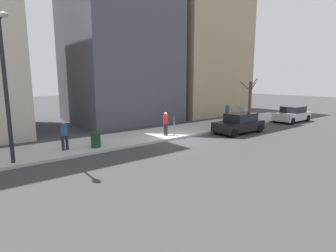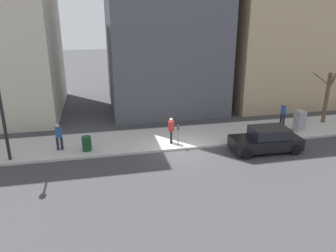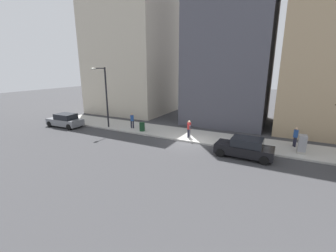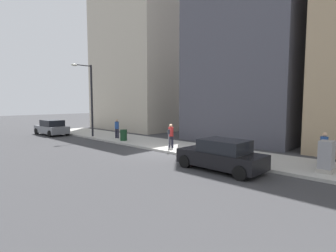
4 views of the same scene
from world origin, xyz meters
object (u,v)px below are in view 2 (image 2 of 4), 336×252
Objects in this scene: trash_bin at (87,144)px; pedestrian_near_meter at (283,112)px; utility_box at (299,121)px; bare_tree at (327,96)px; pedestrian_midblock at (171,129)px; office_tower_left at (277,9)px; parked_car_black at (266,140)px; parking_meter at (178,133)px; pedestrian_far_corner at (59,135)px.

pedestrian_near_meter is (1.83, -14.12, 0.49)m from trash_bin.
utility_box is 0.35× the size of bare_tree.
bare_tree reaches higher than pedestrian_midblock.
bare_tree is at bearing -177.92° from office_tower_left.
office_tower_left is at bearing -27.78° from parked_car_black.
trash_bin is (-1.70, 17.49, -1.56)m from bare_tree.
parked_car_black is 1.04× the size of bare_tree.
parking_meter is 0.33× the size of bare_tree.
trash_bin is at bearing 103.22° from pedestrian_midblock.
bare_tree reaches higher than parking_meter.
utility_box is 16.16m from pedestrian_far_corner.
pedestrian_far_corner is at bearing 89.73° from utility_box.
trash_bin is 1.74m from pedestrian_far_corner.
pedestrian_far_corner is (0.38, 6.84, 0.00)m from pedestrian_midblock.
parked_car_black is 2.56× the size of pedestrian_far_corner.
office_tower_left reaches higher than pedestrian_far_corner.
trash_bin is 5.26m from pedestrian_midblock.
office_tower_left reaches higher than bare_tree.
pedestrian_near_meter is 1.00× the size of pedestrian_midblock.
office_tower_left is (11.69, -6.53, 7.63)m from parked_car_black.
parking_meter is 8.86m from pedestrian_near_meter.
utility_box is at bearing 177.21° from pedestrian_near_meter.
bare_tree reaches higher than pedestrian_far_corner.
pedestrian_near_meter is 1.00× the size of pedestrian_far_corner.
pedestrian_far_corner reaches higher than trash_bin.
pedestrian_far_corner is (-1.22, 19.09, -1.07)m from bare_tree.
pedestrian_near_meter reaches higher than parking_meter.
bare_tree is (1.30, -2.94, 1.31)m from utility_box.
pedestrian_far_corner is at bearing 73.44° from trash_bin.
pedestrian_near_meter is at bearing 16.98° from utility_box.
parking_meter is at bearing -137.93° from pedestrian_midblock.
office_tower_left is (10.02, -11.65, 7.38)m from parking_meter.
office_tower_left reaches higher than utility_box.
pedestrian_near_meter is (1.43, 0.44, 0.24)m from utility_box.
pedestrian_midblock is at bearing -88.93° from trash_bin.
office_tower_left is at bearing -49.28° from parking_meter.
pedestrian_near_meter is at bearing -39.77° from parked_car_black.
pedestrian_midblock is (0.55, 0.32, 0.11)m from parking_meter.
pedestrian_far_corner is (0.08, 16.16, 0.24)m from utility_box.
parking_meter is at bearing -94.63° from trash_bin.
parking_meter is at bearing 100.19° from bare_tree.
pedestrian_near_meter is at bearing -75.12° from parking_meter.
bare_tree is 10.03m from office_tower_left.
trash_bin is 0.54× the size of pedestrian_far_corner.
bare_tree is (3.81, -6.82, 1.42)m from parked_car_black.
trash_bin is (2.11, 10.67, -0.14)m from parked_car_black.
office_tower_left is at bearing -16.11° from utility_box.
parking_meter is at bearing 95.40° from utility_box.
bare_tree reaches higher than utility_box.
utility_box is (2.51, -3.88, 0.11)m from parked_car_black.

